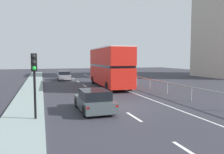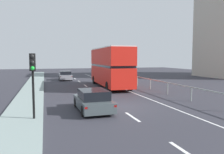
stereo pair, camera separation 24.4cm
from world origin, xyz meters
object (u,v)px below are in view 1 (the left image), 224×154
object	(u,v)px
hatchback_car_near	(94,101)
traffic_signal_pole	(34,70)
double_decker_bus_red	(109,66)
sedan_car_ahead	(64,76)

from	to	relation	value
hatchback_car_near	traffic_signal_pole	bearing A→B (deg)	-158.76
double_decker_bus_red	traffic_signal_pole	distance (m)	14.76
double_decker_bus_red	traffic_signal_pole	xyz separation A→B (m)	(-7.78, -12.54, 0.30)
double_decker_bus_red	hatchback_car_near	distance (m)	12.06
double_decker_bus_red	traffic_signal_pole	size ratio (longest dim) A/B	3.05
hatchback_car_near	double_decker_bus_red	bearing A→B (deg)	67.53
double_decker_bus_red	hatchback_car_near	world-z (taller)	double_decker_bus_red
traffic_signal_pole	sedan_car_ahead	bearing A→B (deg)	81.05
hatchback_car_near	traffic_signal_pole	distance (m)	4.25
double_decker_bus_red	sedan_car_ahead	xyz separation A→B (m)	(-4.21, 10.14, -1.73)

